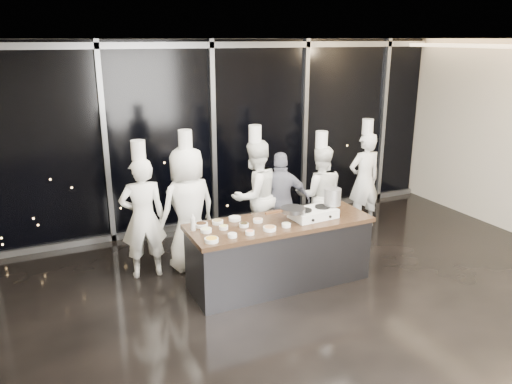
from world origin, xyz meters
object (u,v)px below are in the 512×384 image
(chef_far_left, at_px, (143,217))
(chef_center, at_px, (255,195))
(stove, at_px, (313,213))
(chef_left, at_px, (188,208))
(guest, at_px, (281,201))
(chef_right, at_px, (319,194))
(chef_side, at_px, (364,179))
(demo_counter, at_px, (279,252))
(frying_pan, at_px, (292,210))
(stock_pot, at_px, (333,197))

(chef_far_left, xyz_separation_m, chef_center, (1.78, 0.21, 0.01))
(stove, xyz_separation_m, chef_left, (-1.41, 1.08, -0.06))
(stove, xyz_separation_m, guest, (0.11, 1.14, -0.19))
(chef_left, height_order, chef_right, chef_left)
(chef_side, bearing_deg, chef_left, 6.32)
(demo_counter, relative_size, chef_side, 1.29)
(chef_far_left, distance_m, guest, 2.17)
(frying_pan, distance_m, chef_far_left, 2.05)
(frying_pan, bearing_deg, chef_left, 130.38)
(chef_left, relative_size, chef_right, 1.10)
(frying_pan, height_order, chef_left, chef_left)
(chef_right, distance_m, chef_side, 1.12)
(stove, bearing_deg, guest, 80.36)
(demo_counter, height_order, chef_far_left, chef_far_left)
(chef_center, xyz_separation_m, chef_right, (1.05, -0.18, -0.07))
(stove, distance_m, chef_right, 1.35)
(stock_pot, height_order, chef_side, chef_side)
(chef_left, bearing_deg, chef_side, 170.97)
(stock_pot, height_order, chef_left, chef_left)
(stock_pot, relative_size, chef_left, 0.11)
(chef_far_left, height_order, guest, chef_far_left)
(chef_far_left, bearing_deg, chef_center, -168.02)
(demo_counter, xyz_separation_m, chef_left, (-0.94, 1.01, 0.45))
(chef_left, distance_m, chef_right, 2.19)
(demo_counter, xyz_separation_m, chef_right, (1.25, 1.03, 0.36))
(stock_pot, bearing_deg, guest, 99.38)
(chef_right, bearing_deg, stove, 75.65)
(frying_pan, relative_size, chef_side, 0.30)
(demo_counter, bearing_deg, chef_side, 29.39)
(demo_counter, distance_m, frying_pan, 0.64)
(demo_counter, xyz_separation_m, stove, (0.47, -0.07, 0.51))
(chef_center, bearing_deg, stove, 86.38)
(chef_center, distance_m, chef_side, 2.13)
(stock_pot, distance_m, chef_center, 1.42)
(stock_pot, distance_m, chef_far_left, 2.60)
(chef_far_left, bearing_deg, chef_left, -174.07)
(chef_far_left, bearing_deg, chef_side, -170.24)
(guest, height_order, chef_right, chef_right)
(chef_center, relative_size, chef_right, 1.08)
(chef_left, bearing_deg, frying_pan, 120.11)
(stove, bearing_deg, chef_left, 138.64)
(chef_right, xyz_separation_m, chef_side, (1.08, 0.28, 0.05))
(chef_side, bearing_deg, demo_counter, 30.42)
(chef_side, bearing_deg, chef_far_left, 5.57)
(frying_pan, height_order, guest, guest)
(stove, relative_size, frying_pan, 1.09)
(stock_pot, relative_size, chef_center, 0.11)
(demo_counter, xyz_separation_m, chef_side, (2.33, 1.31, 0.41))
(stove, height_order, guest, guest)
(chef_center, relative_size, chef_side, 1.03)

